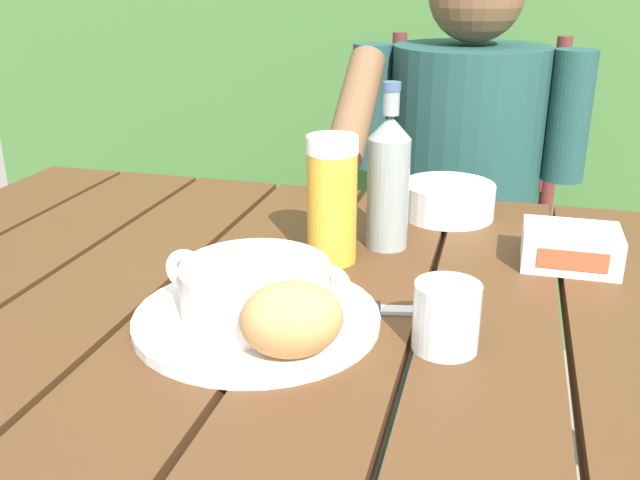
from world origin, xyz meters
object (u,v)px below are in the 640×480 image
at_px(water_glass_small, 446,317).
at_px(person_eating, 460,186).
at_px(bread_roll, 292,319).
at_px(diner_bowl, 448,200).
at_px(serving_plate, 257,318).
at_px(table_knife, 378,309).
at_px(beer_bottle, 388,180).
at_px(butter_tub, 571,247).
at_px(soup_bowl, 256,288).
at_px(chair_near_diner, 461,254).
at_px(beer_glass, 332,200).

bearing_deg(water_glass_small, person_eating, 93.08).
height_order(bread_roll, diner_bowl, bread_roll).
xyz_separation_m(serving_plate, water_glass_small, (0.21, -0.00, 0.03)).
bearing_deg(table_knife, beer_bottle, 97.52).
height_order(water_glass_small, butter_tub, water_glass_small).
xyz_separation_m(bread_roll, butter_tub, (0.29, 0.35, -0.03)).
bearing_deg(soup_bowl, person_eating, 77.46).
bearing_deg(bread_roll, soup_bowl, 130.60).
height_order(bread_roll, butter_tub, bread_roll).
distance_m(chair_near_diner, bread_roll, 1.11).
relative_size(person_eating, serving_plate, 4.23).
xyz_separation_m(person_eating, beer_glass, (-0.14, -0.57, 0.14)).
distance_m(serving_plate, beer_glass, 0.22).
xyz_separation_m(chair_near_diner, water_glass_small, (0.04, -0.98, 0.32)).
relative_size(beer_bottle, diner_bowl, 1.59).
height_order(serving_plate, beer_bottle, beer_bottle).
bearing_deg(person_eating, soup_bowl, -102.54).
height_order(person_eating, water_glass_small, person_eating).
height_order(soup_bowl, beer_bottle, beer_bottle).
bearing_deg(chair_near_diner, serving_plate, -100.18).
bearing_deg(person_eating, bread_roll, -97.11).
bearing_deg(serving_plate, beer_glass, 79.54).
xyz_separation_m(person_eating, soup_bowl, (-0.17, -0.78, 0.09)).
distance_m(beer_glass, water_glass_small, 0.28).
bearing_deg(beer_glass, diner_bowl, 59.06).
height_order(chair_near_diner, water_glass_small, chair_near_diner).
relative_size(chair_near_diner, diner_bowl, 6.59).
bearing_deg(beer_glass, soup_bowl, -100.46).
xyz_separation_m(butter_tub, diner_bowl, (-0.18, 0.16, 0.00)).
distance_m(serving_plate, water_glass_small, 0.22).
distance_m(soup_bowl, table_knife, 0.15).
height_order(person_eating, butter_tub, person_eating).
xyz_separation_m(soup_bowl, bread_roll, (0.07, -0.08, 0.01)).
xyz_separation_m(beer_bottle, water_glass_small, (0.11, -0.28, -0.06)).
distance_m(person_eating, butter_tub, 0.55).
xyz_separation_m(beer_bottle, diner_bowl, (0.07, 0.16, -0.07)).
relative_size(soup_bowl, beer_bottle, 0.93).
distance_m(chair_near_diner, beer_glass, 0.87).
xyz_separation_m(serving_plate, soup_bowl, (0.00, 0.00, 0.04)).
bearing_deg(diner_bowl, butter_tub, -42.05).
bearing_deg(serving_plate, beer_bottle, 69.67).
bearing_deg(person_eating, chair_near_diner, 89.17).
height_order(bread_roll, water_glass_small, bread_roll).
distance_m(person_eating, table_knife, 0.72).
height_order(bread_roll, beer_bottle, beer_bottle).
xyz_separation_m(serving_plate, beer_glass, (0.04, 0.20, 0.08)).
bearing_deg(soup_bowl, water_glass_small, -0.58).
bearing_deg(butter_tub, beer_glass, -168.25).
xyz_separation_m(person_eating, serving_plate, (-0.17, -0.78, 0.06)).
distance_m(butter_tub, table_knife, 0.31).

